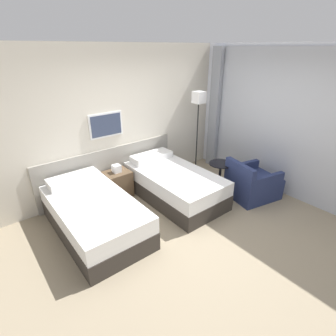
{
  "coord_description": "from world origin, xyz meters",
  "views": [
    {
      "loc": [
        -2.49,
        -2.38,
        2.63
      ],
      "look_at": [
        0.11,
        0.87,
        0.7
      ],
      "focal_mm": 28.0,
      "sensor_mm": 36.0,
      "label": 1
    }
  ],
  "objects_px": {
    "bed_near_door": "(94,215)",
    "side_table": "(220,171)",
    "armchair": "(252,185)",
    "nightstand": "(118,183)",
    "floor_lamp": "(198,107)",
    "bed_near_window": "(174,184)"
  },
  "relations": [
    {
      "from": "bed_near_door",
      "to": "side_table",
      "type": "relative_size",
      "value": 3.28
    },
    {
      "from": "bed_near_door",
      "to": "armchair",
      "type": "height_order",
      "value": "armchair"
    },
    {
      "from": "nightstand",
      "to": "armchair",
      "type": "xyz_separation_m",
      "value": [
        1.97,
        -1.61,
        -0.01
      ]
    },
    {
      "from": "bed_near_door",
      "to": "side_table",
      "type": "xyz_separation_m",
      "value": [
        2.48,
        -0.35,
        0.13
      ]
    },
    {
      "from": "bed_near_door",
      "to": "nightstand",
      "type": "height_order",
      "value": "bed_near_door"
    },
    {
      "from": "floor_lamp",
      "to": "armchair",
      "type": "height_order",
      "value": "floor_lamp"
    },
    {
      "from": "armchair",
      "to": "side_table",
      "type": "bearing_deg",
      "value": 39.33
    },
    {
      "from": "bed_near_window",
      "to": "armchair",
      "type": "distance_m",
      "value": 1.48
    },
    {
      "from": "floor_lamp",
      "to": "side_table",
      "type": "distance_m",
      "value": 1.41
    },
    {
      "from": "nightstand",
      "to": "armchair",
      "type": "distance_m",
      "value": 2.54
    },
    {
      "from": "bed_near_door",
      "to": "bed_near_window",
      "type": "distance_m",
      "value": 1.59
    },
    {
      "from": "floor_lamp",
      "to": "side_table",
      "type": "xyz_separation_m",
      "value": [
        -0.19,
        -0.87,
        -1.09
      ]
    },
    {
      "from": "bed_near_door",
      "to": "nightstand",
      "type": "xyz_separation_m",
      "value": [
        0.79,
        0.71,
        -0.02
      ]
    },
    {
      "from": "nightstand",
      "to": "bed_near_window",
      "type": "bearing_deg",
      "value": -41.71
    },
    {
      "from": "nightstand",
      "to": "side_table",
      "type": "xyz_separation_m",
      "value": [
        1.69,
        -1.06,
        0.15
      ]
    },
    {
      "from": "side_table",
      "to": "armchair",
      "type": "relative_size",
      "value": 0.6
    },
    {
      "from": "bed_near_door",
      "to": "floor_lamp",
      "type": "xyz_separation_m",
      "value": [
        2.67,
        0.52,
        1.21
      ]
    },
    {
      "from": "bed_near_door",
      "to": "floor_lamp",
      "type": "bearing_deg",
      "value": 11.06
    },
    {
      "from": "nightstand",
      "to": "floor_lamp",
      "type": "relative_size",
      "value": 0.36
    },
    {
      "from": "nightstand",
      "to": "side_table",
      "type": "distance_m",
      "value": 2.0
    },
    {
      "from": "bed_near_window",
      "to": "side_table",
      "type": "distance_m",
      "value": 0.97
    },
    {
      "from": "side_table",
      "to": "armchair",
      "type": "distance_m",
      "value": 0.64
    }
  ]
}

